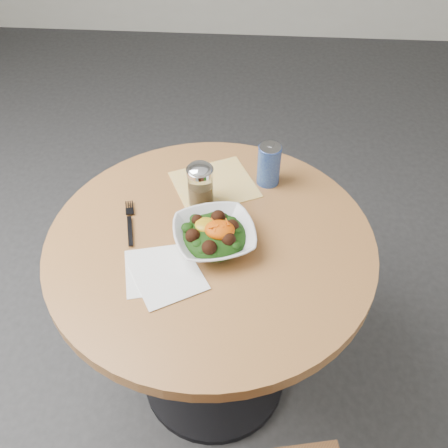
% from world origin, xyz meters
% --- Properties ---
extents(ground, '(6.00, 6.00, 0.00)m').
position_xyz_m(ground, '(0.00, 0.00, 0.00)').
color(ground, '#2D2C2F').
rests_on(ground, ground).
extents(table, '(0.90, 0.90, 0.75)m').
position_xyz_m(table, '(0.00, 0.00, 0.55)').
color(table, black).
rests_on(table, ground).
extents(cloth_napkin, '(0.30, 0.29, 0.00)m').
position_xyz_m(cloth_napkin, '(-0.01, 0.23, 0.75)').
color(cloth_napkin, '#F9A80D').
rests_on(cloth_napkin, table).
extents(paper_napkins, '(0.24, 0.23, 0.00)m').
position_xyz_m(paper_napkins, '(-0.11, -0.13, 0.75)').
color(paper_napkins, white).
rests_on(paper_napkins, table).
extents(salad_bowl, '(0.27, 0.27, 0.08)m').
position_xyz_m(salad_bowl, '(0.01, -0.02, 0.78)').
color(salad_bowl, silver).
rests_on(salad_bowl, table).
extents(fork, '(0.06, 0.18, 0.00)m').
position_xyz_m(fork, '(-0.23, 0.05, 0.76)').
color(fork, black).
rests_on(fork, table).
extents(spice_shaker, '(0.08, 0.08, 0.14)m').
position_xyz_m(spice_shaker, '(-0.04, 0.14, 0.82)').
color(spice_shaker, silver).
rests_on(spice_shaker, table).
extents(beverage_can, '(0.07, 0.07, 0.13)m').
position_xyz_m(beverage_can, '(0.15, 0.25, 0.82)').
color(beverage_can, '#0D1E96').
rests_on(beverage_can, table).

